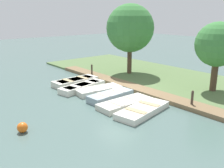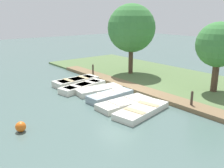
{
  "view_description": "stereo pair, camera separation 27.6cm",
  "coord_description": "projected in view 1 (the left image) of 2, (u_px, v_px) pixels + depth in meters",
  "views": [
    {
      "loc": [
        9.49,
        10.77,
        4.71
      ],
      "look_at": [
        0.24,
        -0.38,
        0.65
      ],
      "focal_mm": 40.0,
      "sensor_mm": 36.0,
      "label": 1
    },
    {
      "loc": [
        9.28,
        10.94,
        4.71
      ],
      "look_at": [
        0.24,
        -0.38,
        0.65
      ],
      "focal_mm": 40.0,
      "sensor_mm": 36.0,
      "label": 2
    }
  ],
  "objects": [
    {
      "name": "ground_plane",
      "position": [
        119.0,
        95.0,
        15.09
      ],
      "size": [
        80.0,
        80.0,
        0.0
      ],
      "primitive_type": "plane",
      "color": "#4C6660"
    },
    {
      "name": "shore_bank",
      "position": [
        171.0,
        80.0,
        18.14
      ],
      "size": [
        8.0,
        24.0,
        0.13
      ],
      "color": "#567042",
      "rests_on": "ground_plane"
    },
    {
      "name": "dock_walkway",
      "position": [
        137.0,
        89.0,
        15.97
      ],
      "size": [
        1.07,
        16.56,
        0.23
      ],
      "color": "brown",
      "rests_on": "ground_plane"
    },
    {
      "name": "rowboat_0",
      "position": [
        75.0,
        82.0,
        17.24
      ],
      "size": [
        3.23,
        1.33,
        0.43
      ],
      "rotation": [
        0.0,
        0.0,
        0.06
      ],
      "color": "beige",
      "rests_on": "ground_plane"
    },
    {
      "name": "rowboat_1",
      "position": [
        82.0,
        87.0,
        16.08
      ],
      "size": [
        3.42,
        1.56,
        0.4
      ],
      "rotation": [
        0.0,
        0.0,
        0.19
      ],
      "color": "silver",
      "rests_on": "ground_plane"
    },
    {
      "name": "rowboat_2",
      "position": [
        99.0,
        90.0,
        15.45
      ],
      "size": [
        2.97,
        1.44,
        0.36
      ],
      "rotation": [
        0.0,
        0.0,
        -0.12
      ],
      "color": "beige",
      "rests_on": "ground_plane"
    },
    {
      "name": "rowboat_3",
      "position": [
        111.0,
        96.0,
        14.25
      ],
      "size": [
        2.85,
        1.18,
        0.42
      ],
      "rotation": [
        0.0,
        0.0,
        0.06
      ],
      "color": "#8C9EA8",
      "rests_on": "ground_plane"
    },
    {
      "name": "rowboat_4",
      "position": [
        125.0,
        103.0,
        13.22
      ],
      "size": [
        3.09,
        1.18,
        0.33
      ],
      "rotation": [
        0.0,
        0.0,
        -0.0
      ],
      "color": "beige",
      "rests_on": "ground_plane"
    },
    {
      "name": "rowboat_5",
      "position": [
        143.0,
        110.0,
        12.29
      ],
      "size": [
        3.36,
        1.79,
        0.33
      ],
      "rotation": [
        0.0,
        0.0,
        0.19
      ],
      "color": "silver",
      "rests_on": "ground_plane"
    },
    {
      "name": "mooring_post_near",
      "position": [
        92.0,
        70.0,
        19.38
      ],
      "size": [
        0.13,
        0.13,
        0.98
      ],
      "color": "#47382D",
      "rests_on": "ground_plane"
    },
    {
      "name": "mooring_post_far",
      "position": [
        192.0,
        99.0,
        12.79
      ],
      "size": [
        0.13,
        0.13,
        0.98
      ],
      "color": "#47382D",
      "rests_on": "ground_plane"
    },
    {
      "name": "buoy",
      "position": [
        22.0,
        127.0,
        10.25
      ],
      "size": [
        0.44,
        0.44,
        0.44
      ],
      "color": "orange",
      "rests_on": "ground_plane"
    },
    {
      "name": "park_tree_far_left",
      "position": [
        130.0,
        28.0,
        19.15
      ],
      "size": [
        3.68,
        3.68,
        5.52
      ],
      "color": "#4C3828",
      "rests_on": "ground_plane"
    },
    {
      "name": "park_tree_left",
      "position": [
        218.0,
        45.0,
        14.75
      ],
      "size": [
        2.65,
        2.65,
        4.32
      ],
      "color": "#4C3828",
      "rests_on": "ground_plane"
    }
  ]
}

